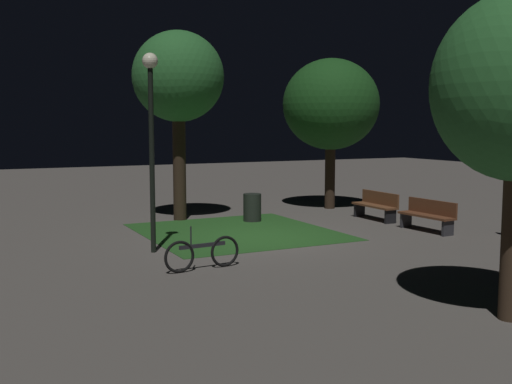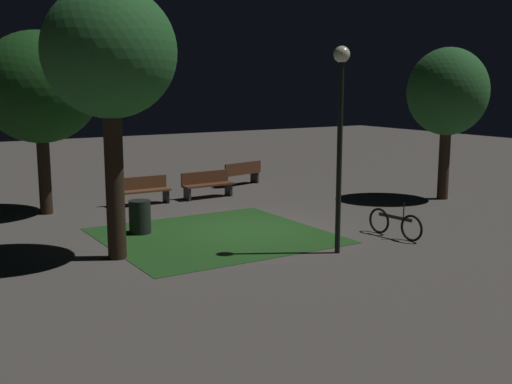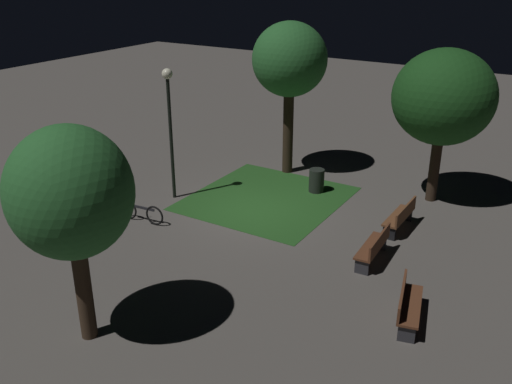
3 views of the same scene
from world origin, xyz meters
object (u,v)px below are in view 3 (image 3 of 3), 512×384
at_px(trash_bin, 317,181).
at_px(bicycle, 141,212).
at_px(lamp_post_path_center, 169,112).
at_px(tree_tall_center, 290,61).
at_px(tree_left_canopy, 70,194).
at_px(bench_path_side, 401,216).
at_px(tree_back_right, 444,98).
at_px(bench_front_right, 407,303).
at_px(bench_lawn_edge, 374,246).

distance_m(trash_bin, bicycle, 6.45).
relative_size(lamp_post_path_center, bicycle, 2.70).
distance_m(tree_tall_center, tree_left_canopy, 11.75).
distance_m(bench_path_side, tree_tall_center, 7.30).
bearing_deg(tree_back_right, bench_front_right, -168.83).
xyz_separation_m(tree_back_right, trash_bin, (-1.44, 3.79, -3.24)).
bearing_deg(lamp_post_path_center, tree_back_right, -59.97).
bearing_deg(bicycle, trash_bin, -35.22).
distance_m(bench_front_right, lamp_post_path_center, 10.18).
xyz_separation_m(tree_back_right, bicycle, (-6.71, 7.51, -3.33)).
height_order(tree_tall_center, lamp_post_path_center, tree_tall_center).
distance_m(tree_back_right, bicycle, 10.61).
height_order(lamp_post_path_center, bicycle, lamp_post_path_center).
bearing_deg(tree_back_right, trash_bin, 110.82).
bearing_deg(bench_lawn_edge, lamp_post_path_center, 85.00).
distance_m(bench_front_right, tree_left_canopy, 7.94).
relative_size(tree_left_canopy, trash_bin, 5.75).
xyz_separation_m(tree_tall_center, bicycle, (-6.55, 1.82, -4.04)).
bearing_deg(tree_tall_center, tree_left_canopy, -174.00).
height_order(bench_lawn_edge, lamp_post_path_center, lamp_post_path_center).
bearing_deg(tree_left_canopy, lamp_post_path_center, 25.30).
relative_size(bench_lawn_edge, tree_tall_center, 0.31).
bearing_deg(bench_lawn_edge, bicycle, 101.32).
xyz_separation_m(bench_path_side, trash_bin, (1.46, 3.63, -0.05)).
height_order(bench_lawn_edge, bench_path_side, same).
height_order(tree_tall_center, tree_left_canopy, tree_tall_center).
distance_m(bench_lawn_edge, tree_left_canopy, 8.42).
bearing_deg(lamp_post_path_center, tree_left_canopy, -154.70).
relative_size(trash_bin, bicycle, 0.51).
xyz_separation_m(bench_lawn_edge, bench_path_side, (2.34, -0.00, 0.00)).
bearing_deg(tree_left_canopy, tree_back_right, -20.71).
height_order(tree_left_canopy, bicycle, tree_left_canopy).
bearing_deg(bench_lawn_edge, trash_bin, 43.65).
height_order(bench_path_side, trash_bin, bench_path_side).
distance_m(tree_tall_center, trash_bin, 4.57).
height_order(bench_lawn_edge, tree_tall_center, tree_tall_center).
distance_m(bench_lawn_edge, tree_tall_center, 8.46).
bearing_deg(lamp_post_path_center, tree_tall_center, -26.62).
distance_m(lamp_post_path_center, bicycle, 3.53).
bearing_deg(trash_bin, tree_tall_center, 56.19).
xyz_separation_m(bench_front_right, trash_bin, (6.08, 5.28, -0.05)).
relative_size(bench_lawn_edge, lamp_post_path_center, 0.40).
xyz_separation_m(bench_front_right, lamp_post_path_center, (2.95, 9.38, 2.64)).
xyz_separation_m(tree_back_right, lamp_post_path_center, (-4.57, 7.90, -0.55)).
relative_size(bench_front_right, tree_back_right, 0.35).
bearing_deg(bicycle, bench_path_side, -62.60).
height_order(bench_lawn_edge, bicycle, bicycle).
height_order(bench_lawn_edge, trash_bin, bench_lawn_edge).
relative_size(bench_path_side, bench_front_right, 0.97).
xyz_separation_m(tree_tall_center, tree_left_canopy, (-11.65, -1.23, -0.88)).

